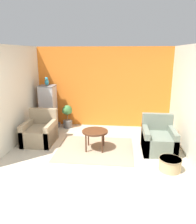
% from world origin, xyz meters
% --- Properties ---
extents(ground_plane, '(20.00, 20.00, 0.00)m').
position_xyz_m(ground_plane, '(0.00, 0.00, 0.00)').
color(ground_plane, beige).
rests_on(ground_plane, ground).
extents(wall_back_accent, '(4.29, 0.06, 2.50)m').
position_xyz_m(wall_back_accent, '(0.00, 3.14, 1.25)').
color(wall_back_accent, orange).
rests_on(wall_back_accent, ground_plane).
extents(wall_left, '(0.06, 3.11, 2.50)m').
position_xyz_m(wall_left, '(-2.11, 1.55, 1.25)').
color(wall_left, beige).
rests_on(wall_left, ground_plane).
extents(wall_right, '(0.06, 3.11, 2.50)m').
position_xyz_m(wall_right, '(2.11, 1.55, 1.25)').
color(wall_right, beige).
rests_on(wall_right, ground_plane).
extents(area_rug, '(1.84, 1.57, 0.01)m').
position_xyz_m(area_rug, '(-0.04, 1.24, 0.01)').
color(area_rug, gray).
rests_on(area_rug, ground_plane).
extents(coffee_table, '(0.63, 0.63, 0.49)m').
position_xyz_m(coffee_table, '(-0.04, 1.24, 0.44)').
color(coffee_table, '#472819').
rests_on(coffee_table, ground_plane).
extents(armchair_left, '(0.76, 0.87, 0.85)m').
position_xyz_m(armchair_left, '(-1.54, 1.53, 0.28)').
color(armchair_left, '#9E896B').
rests_on(armchair_left, ground_plane).
extents(armchair_right, '(0.76, 0.87, 0.85)m').
position_xyz_m(armchair_right, '(1.49, 1.34, 0.28)').
color(armchair_right, slate).
rests_on(armchair_right, ground_plane).
extents(birdcage, '(0.57, 0.57, 1.36)m').
position_xyz_m(birdcage, '(-1.68, 2.68, 0.65)').
color(birdcage, slate).
rests_on(birdcage, ground_plane).
extents(parrot, '(0.12, 0.21, 0.26)m').
position_xyz_m(parrot, '(-1.68, 2.69, 1.47)').
color(parrot, teal).
rests_on(parrot, birdcage).
extents(potted_plant, '(0.33, 0.30, 0.72)m').
position_xyz_m(potted_plant, '(-1.11, 2.80, 0.41)').
color(potted_plant, '#66605B').
rests_on(potted_plant, ground_plane).
extents(wicker_basket, '(0.45, 0.45, 0.26)m').
position_xyz_m(wicker_basket, '(1.59, 0.42, 0.14)').
color(wicker_basket, tan).
rests_on(wicker_basket, ground_plane).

